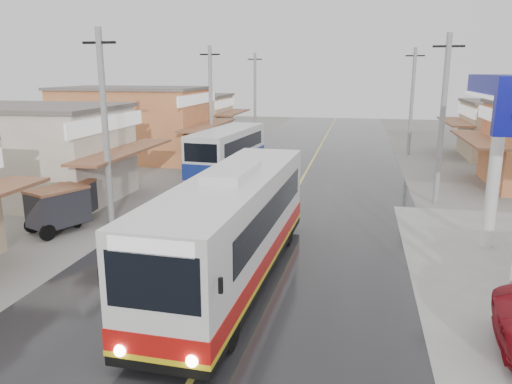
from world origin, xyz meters
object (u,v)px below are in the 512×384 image
at_px(cyclist, 161,240).
at_px(coach_bus, 234,227).
at_px(tricycle_far, 72,199).
at_px(tricycle_near, 58,207).
at_px(second_bus, 228,150).

bearing_deg(cyclist, coach_bus, -17.60).
bearing_deg(tricycle_far, coach_bus, -33.04).
xyz_separation_m(cyclist, tricycle_near, (-5.22, 2.05, 0.35)).
relative_size(cyclist, tricycle_near, 0.75).
xyz_separation_m(second_bus, cyclist, (1.52, -14.59, -0.84)).
distance_m(coach_bus, tricycle_far, 9.49).
bearing_deg(cyclist, tricycle_near, 162.18).
bearing_deg(tricycle_far, tricycle_near, -85.43).
bearing_deg(tricycle_near, cyclist, 2.04).
bearing_deg(coach_bus, tricycle_far, 153.42).
distance_m(second_bus, cyclist, 14.70).
bearing_deg(second_bus, cyclist, -78.50).
height_order(coach_bus, cyclist, coach_bus).
xyz_separation_m(coach_bus, tricycle_far, (-8.29, 4.56, -0.74)).
relative_size(second_bus, cyclist, 4.20).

